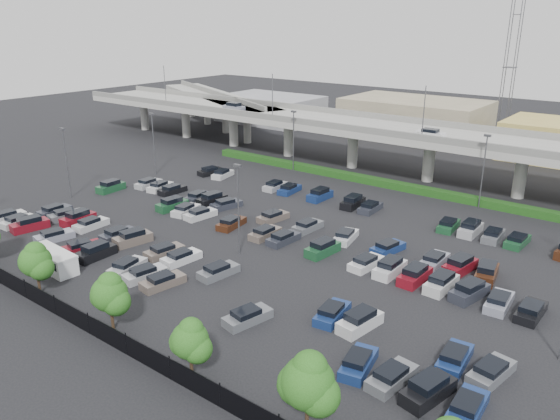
{
  "coord_description": "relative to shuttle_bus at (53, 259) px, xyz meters",
  "views": [
    {
      "loc": [
        37.75,
        -49.66,
        25.03
      ],
      "look_at": [
        -1.84,
        1.84,
        2.0
      ],
      "focal_mm": 35.0,
      "sensor_mm": 36.0,
      "label": 1
    }
  ],
  "objects": [
    {
      "name": "overpass",
      "position": [
        12.52,
        54.93,
        5.81
      ],
      "size": [
        150.0,
        13.0,
        15.8
      ],
      "color": "gray",
      "rests_on": "ground"
    },
    {
      "name": "ground",
      "position": [
        12.77,
        22.96,
        -1.16
      ],
      "size": [
        280.0,
        280.0,
        0.0
      ],
      "primitive_type": "plane",
      "color": "black"
    },
    {
      "name": "shuttle_bus",
      "position": [
        0.0,
        0.0,
        0.0
      ],
      "size": [
        6.75,
        2.63,
        2.13
      ],
      "color": "silver",
      "rests_on": "ground"
    },
    {
      "name": "light_poles",
      "position": [
        8.64,
        24.96,
        5.08
      ],
      "size": [
        66.9,
        48.38,
        10.3
      ],
      "color": "#4E4E53",
      "rests_on": "ground"
    },
    {
      "name": "hedge",
      "position": [
        12.77,
        47.96,
        -0.61
      ],
      "size": [
        66.0,
        1.6,
        1.1
      ],
      "primitive_type": "cube",
      "color": "#173C11",
      "rests_on": "ground"
    },
    {
      "name": "on_ramp",
      "position": [
        -39.33,
        66.01,
        5.69
      ],
      "size": [
        50.93,
        30.13,
        8.8
      ],
      "color": "gray",
      "rests_on": "ground"
    },
    {
      "name": "distant_buildings",
      "position": [
        25.14,
        84.77,
        2.58
      ],
      "size": [
        138.0,
        24.0,
        9.0
      ],
      "color": "gray",
      "rests_on": "ground"
    },
    {
      "name": "parked_cars",
      "position": [
        13.34,
        18.93,
        -0.55
      ],
      "size": [
        62.85,
        36.69,
        1.67
      ],
      "color": "silver",
      "rests_on": "ground"
    },
    {
      "name": "fence",
      "position": [
        12.71,
        -5.04,
        -0.26
      ],
      "size": [
        70.0,
        0.1,
        2.0
      ],
      "color": "black",
      "rests_on": "ground"
    },
    {
      "name": "comm_tower",
      "position": [
        16.77,
        96.96,
        14.45
      ],
      "size": [
        2.4,
        2.4,
        30.0
      ],
      "color": "#4E4E53",
      "rests_on": "ground"
    },
    {
      "name": "tree_row",
      "position": [
        13.47,
        -3.57,
        2.36
      ],
      "size": [
        65.07,
        3.66,
        5.94
      ],
      "color": "#332316",
      "rests_on": "ground"
    }
  ]
}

